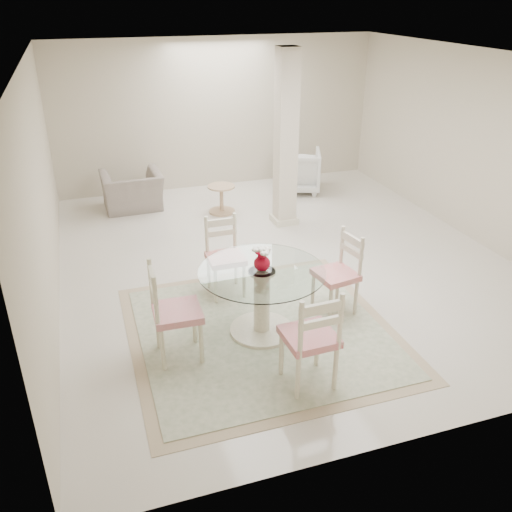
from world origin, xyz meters
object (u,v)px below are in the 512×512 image
object	(u,v)px
dining_chair_north	(224,250)
recliner_taupe	(132,191)
dining_chair_east	(341,267)
red_vase	(262,259)
dining_table	(262,302)
side_table	(222,200)
armchair_white	(297,170)
column	(286,140)
dining_chair_south	(313,333)
dining_chair_west	(169,306)

from	to	relation	value
dining_chair_north	recliner_taupe	distance (m)	3.36
dining_chair_east	dining_chair_north	distance (m)	1.43
red_vase	dining_chair_north	size ratio (longest dim) A/B	0.25
dining_table	red_vase	size ratio (longest dim) A/B	5.00
recliner_taupe	side_table	xyz separation A→B (m)	(1.40, -0.65, -0.10)
red_vase	armchair_white	xyz separation A→B (m)	(2.14, 4.28, -0.52)
dining_table	recliner_taupe	size ratio (longest dim) A/B	1.36
armchair_white	dining_chair_east	bearing A→B (deg)	95.98
dining_chair_east	recliner_taupe	size ratio (longest dim) A/B	1.10
dining_table	dining_chair_north	distance (m)	1.03
column	dining_table	bearing A→B (deg)	-115.30
column	red_vase	world-z (taller)	column
dining_chair_south	armchair_white	xyz separation A→B (m)	(2.00, 5.30, -0.23)
dining_chair_west	side_table	bearing A→B (deg)	-20.24
column	dining_table	world-z (taller)	column
red_vase	column	bearing A→B (deg)	64.72
dining_chair_north	column	bearing A→B (deg)	51.12
column	dining_chair_south	distance (m)	4.15
red_vase	armchair_white	world-z (taller)	red_vase
dining_table	dining_chair_west	xyz separation A→B (m)	(-1.02, -0.14, 0.22)
side_table	dining_chair_south	bearing A→B (deg)	-94.49
dining_chair_west	dining_chair_north	bearing A→B (deg)	-35.25
dining_table	dining_chair_west	distance (m)	1.05
dining_chair_north	dining_chair_west	world-z (taller)	dining_chair_west
armchair_white	column	bearing A→B (deg)	82.16
column	dining_chair_east	distance (m)	2.86
column	dining_chair_north	world-z (taller)	column
column	dining_table	size ratio (longest dim) A/B	2.01
dining_chair_north	recliner_taupe	xyz separation A→B (m)	(-0.75, 3.26, -0.25)
red_vase	dining_chair_east	distance (m)	1.07
dining_chair_south	recliner_taupe	distance (m)	5.40
dining_table	armchair_white	distance (m)	4.79
dining_chair_south	dining_chair_west	bearing A→B (deg)	-39.15
dining_chair_north	recliner_taupe	size ratio (longest dim) A/B	1.10
column	recliner_taupe	distance (m)	2.84
dining_table	red_vase	bearing A→B (deg)	-18.43
column	dining_chair_south	bearing A→B (deg)	-107.33
column	red_vase	bearing A→B (deg)	-115.28
dining_chair_north	recliner_taupe	bearing A→B (deg)	102.80
dining_chair_east	dining_chair_south	bearing A→B (deg)	-46.00
dining_table	dining_chair_west	bearing A→B (deg)	-172.03
column	side_table	distance (m)	1.60
red_vase	dining_chair_east	bearing A→B (deg)	8.84
column	dining_table	distance (m)	3.34
column	dining_chair_east	xyz separation A→B (m)	(-0.36, -2.73, -0.78)
red_vase	side_table	world-z (taller)	red_vase
dining_chair_north	armchair_white	distance (m)	4.00
dining_chair_west	armchair_white	bearing A→B (deg)	-33.70
recliner_taupe	armchair_white	size ratio (longest dim) A/B	1.15
dining_table	armchair_white	world-z (taller)	armchair_white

